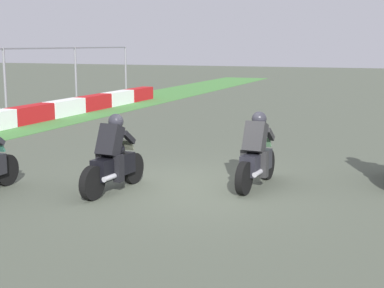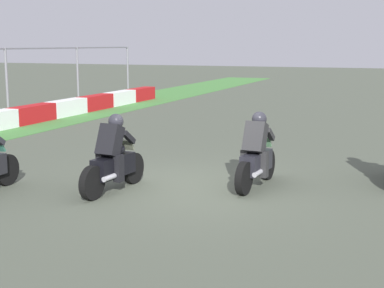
{
  "view_description": "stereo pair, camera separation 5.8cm",
  "coord_description": "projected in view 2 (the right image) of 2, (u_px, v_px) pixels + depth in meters",
  "views": [
    {
      "loc": [
        -10.24,
        -3.96,
        2.84
      ],
      "look_at": [
        -0.08,
        -0.02,
        0.9
      ],
      "focal_mm": 52.82,
      "sensor_mm": 36.0,
      "label": 1
    },
    {
      "loc": [
        -10.22,
        -4.02,
        2.84
      ],
      "look_at": [
        -0.08,
        -0.02,
        0.9
      ],
      "focal_mm": 52.82,
      "sensor_mm": 36.0,
      "label": 2
    }
  ],
  "objects": [
    {
      "name": "rider_lane_b",
      "position": [
        257.0,
        156.0,
        11.27
      ],
      "size": [
        2.04,
        0.55,
        1.51
      ],
      "rotation": [
        0.0,
        0.0,
        -0.07
      ],
      "color": "black",
      "rests_on": "ground_plane"
    },
    {
      "name": "ground_plane",
      "position": [
        192.0,
        187.0,
        11.31
      ],
      "size": [
        120.0,
        120.0,
        0.0
      ],
      "primitive_type": "plane",
      "color": "#4D5345"
    },
    {
      "name": "rider_lane_c",
      "position": [
        113.0,
        160.0,
        10.92
      ],
      "size": [
        2.04,
        0.56,
        1.51
      ],
      "rotation": [
        0.0,
        0.0,
        -0.08
      ],
      "color": "black",
      "rests_on": "ground_plane"
    }
  ]
}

